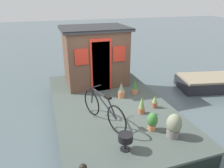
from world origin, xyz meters
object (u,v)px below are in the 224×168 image
at_px(potted_plant_fern, 121,90).
at_px(charcoal_grill, 126,138).
at_px(houseboat_cabin, 95,55).
at_px(potted_plant_sage, 152,121).
at_px(potted_plant_rosemary, 155,102).
at_px(potted_plant_ivy, 135,87).
at_px(potted_plant_lavender, 174,126).
at_px(bicycle, 103,109).
at_px(potted_plant_basil, 142,106).
at_px(dinghy_boat, 218,82).

relative_size(potted_plant_fern, charcoal_grill, 1.32).
height_order(houseboat_cabin, potted_plant_sage, houseboat_cabin).
relative_size(houseboat_cabin, charcoal_grill, 6.04).
relative_size(potted_plant_fern, potted_plant_rosemary, 1.36).
xyz_separation_m(potted_plant_ivy, potted_plant_lavender, (-2.43, 0.11, 0.05)).
relative_size(bicycle, potted_plant_lavender, 2.91).
relative_size(potted_plant_rosemary, potted_plant_basil, 0.76).
distance_m(bicycle, dinghy_boat, 5.71).
bearing_deg(dinghy_boat, potted_plant_ivy, 95.63).
bearing_deg(potted_plant_fern, potted_plant_ivy, -78.00).
bearing_deg(potted_plant_basil, potted_plant_sage, 172.69).
bearing_deg(potted_plant_ivy, potted_plant_basil, 164.27).
relative_size(houseboat_cabin, bicycle, 1.37).
height_order(bicycle, potted_plant_ivy, bicycle).
relative_size(houseboat_cabin, dinghy_boat, 0.68).
bearing_deg(potted_plant_ivy, potted_plant_lavender, 177.40).
height_order(potted_plant_fern, potted_plant_basil, potted_plant_fern).
bearing_deg(potted_plant_basil, potted_plant_ivy, -15.73).
height_order(potted_plant_lavender, dinghy_boat, potted_plant_lavender).
relative_size(bicycle, potted_plant_fern, 3.34).
xyz_separation_m(potted_plant_fern, potted_plant_ivy, (0.11, -0.53, -0.01)).
distance_m(potted_plant_basil, dinghy_boat, 4.58).
relative_size(potted_plant_sage, potted_plant_rosemary, 1.24).
relative_size(potted_plant_fern, dinghy_boat, 0.15).
bearing_deg(houseboat_cabin, dinghy_boat, -101.86).
distance_m(potted_plant_fern, potted_plant_ivy, 0.55).
bearing_deg(potted_plant_fern, houseboat_cabin, 16.83).
height_order(potted_plant_rosemary, potted_plant_basil, potted_plant_basil).
relative_size(potted_plant_lavender, potted_plant_rosemary, 1.56).
bearing_deg(dinghy_boat, bicycle, 108.02).
height_order(potted_plant_lavender, charcoal_grill, potted_plant_lavender).
height_order(potted_plant_fern, dinghy_boat, potted_plant_fern).
relative_size(bicycle, potted_plant_basil, 3.43).
bearing_deg(houseboat_cabin, charcoal_grill, 175.05).
height_order(potted_plant_basil, charcoal_grill, potted_plant_basil).
relative_size(potted_plant_fern, potted_plant_ivy, 1.03).
distance_m(potted_plant_sage, potted_plant_lavender, 0.52).
height_order(potted_plant_ivy, dinghy_boat, potted_plant_ivy).
bearing_deg(potted_plant_lavender, houseboat_cabin, 12.96).
bearing_deg(potted_plant_basil, houseboat_cabin, 13.66).
height_order(potted_plant_fern, potted_plant_rosemary, potted_plant_fern).
bearing_deg(bicycle, potted_plant_ivy, -47.42).
height_order(houseboat_cabin, charcoal_grill, houseboat_cabin).
xyz_separation_m(potted_plant_sage, dinghy_boat, (2.43, -4.36, -0.47)).
xyz_separation_m(houseboat_cabin, potted_plant_lavender, (-3.85, -0.89, -0.75)).
relative_size(potted_plant_ivy, charcoal_grill, 1.28).
xyz_separation_m(potted_plant_ivy, potted_plant_sage, (-2.04, 0.45, 0.01)).
xyz_separation_m(potted_plant_ivy, charcoal_grill, (-2.52, 1.34, 0.05)).
xyz_separation_m(potted_plant_ivy, dinghy_boat, (0.38, -3.91, -0.46)).
bearing_deg(houseboat_cabin, potted_plant_fern, -163.17).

